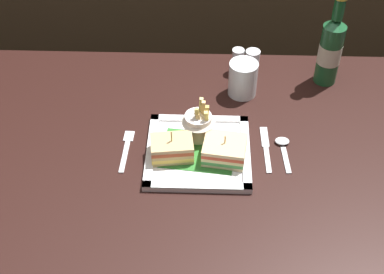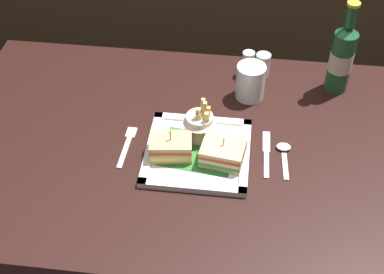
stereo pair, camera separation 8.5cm
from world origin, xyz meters
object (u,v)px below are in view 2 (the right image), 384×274
(square_plate, at_px, (198,152))
(fork, at_px, (127,144))
(knife, at_px, (266,152))
(sandwich_half_left, at_px, (171,147))
(sandwich_half_right, at_px, (223,152))
(beer_bottle, at_px, (342,57))
(spoon, at_px, (284,151))
(water_glass, at_px, (250,84))
(fries_cup, at_px, (200,122))
(dining_table, at_px, (187,191))
(pepper_shaker, at_px, (263,66))
(salt_shaker, at_px, (248,65))

(square_plate, height_order, fork, square_plate)
(fork, xyz_separation_m, knife, (0.34, 0.01, 0.00))
(sandwich_half_left, bearing_deg, sandwich_half_right, 0.00)
(beer_bottle, relative_size, spoon, 2.22)
(water_glass, height_order, fork, water_glass)
(beer_bottle, distance_m, spoon, 0.32)
(sandwich_half_left, xyz_separation_m, fries_cup, (0.06, 0.07, 0.02))
(dining_table, bearing_deg, beer_bottle, 35.53)
(pepper_shaker, bearing_deg, water_glass, -107.50)
(fork, relative_size, salt_shaker, 1.95)
(salt_shaker, bearing_deg, water_glass, -84.16)
(dining_table, height_order, knife, knife)
(sandwich_half_right, xyz_separation_m, spoon, (0.14, 0.05, -0.03))
(square_plate, relative_size, beer_bottle, 0.94)
(sandwich_half_left, bearing_deg, fork, 164.76)
(fork, bearing_deg, fries_cup, 12.64)
(square_plate, bearing_deg, fries_cup, 91.48)
(square_plate, distance_m, sandwich_half_right, 0.07)
(sandwich_half_right, relative_size, spoon, 0.92)
(fries_cup, relative_size, knife, 0.69)
(dining_table, distance_m, pepper_shaker, 0.40)
(salt_shaker, bearing_deg, beer_bottle, -7.97)
(water_glass, bearing_deg, sandwich_half_left, -124.29)
(water_glass, bearing_deg, knife, -76.29)
(fries_cup, bearing_deg, beer_bottle, 35.82)
(sandwich_half_right, distance_m, beer_bottle, 0.43)
(square_plate, bearing_deg, sandwich_half_right, -16.53)
(fork, bearing_deg, knife, 2.53)
(water_glass, xyz_separation_m, fork, (-0.29, -0.22, -0.04))
(beer_bottle, relative_size, fork, 1.84)
(dining_table, xyz_separation_m, spoon, (0.24, -0.00, 0.18))
(fries_cup, height_order, knife, fries_cup)
(water_glass, bearing_deg, spoon, -65.79)
(beer_bottle, distance_m, knife, 0.34)
(dining_table, distance_m, fork, 0.23)
(sandwich_half_right, bearing_deg, water_glass, 78.65)
(sandwich_half_left, distance_m, sandwich_half_right, 0.12)
(knife, bearing_deg, sandwich_half_right, -155.90)
(pepper_shaker, bearing_deg, square_plate, -113.20)
(sandwich_half_right, height_order, beer_bottle, beer_bottle)
(knife, bearing_deg, sandwich_half_left, -168.51)
(beer_bottle, relative_size, pepper_shaker, 3.81)
(square_plate, distance_m, fries_cup, 0.07)
(pepper_shaker, bearing_deg, knife, -86.21)
(spoon, height_order, pepper_shaker, pepper_shaker)
(sandwich_half_left, bearing_deg, salt_shaker, 65.06)
(fries_cup, bearing_deg, pepper_shaker, 62.92)
(square_plate, bearing_deg, salt_shaker, 72.94)
(square_plate, distance_m, beer_bottle, 0.47)
(dining_table, height_order, sandwich_half_left, sandwich_half_left)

